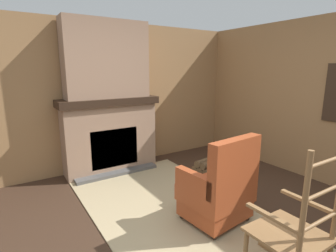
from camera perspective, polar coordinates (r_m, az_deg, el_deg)
ground_plane at (r=2.78m, az=6.28°, el=-24.15°), size 14.00×14.00×0.00m
wood_panel_wall_left at (r=4.45m, az=-13.86°, el=6.14°), size 0.06×5.49×2.38m
fireplace_hearth at (r=4.34m, az=-12.42°, el=-1.95°), size 0.60×1.56×1.20m
chimney_breast at (r=4.22m, az=-13.25°, el=13.88°), size 0.34×1.29×1.16m
area_rug at (r=3.24m, az=1.71°, el=-18.12°), size 3.13×1.76×0.01m
armchair at (r=2.95m, az=11.00°, el=-13.71°), size 0.65×0.73×0.99m
rocking_chair at (r=2.31m, az=25.54°, el=-21.37°), size 0.81×0.51×1.19m
firewood_stack at (r=4.38m, az=8.80°, el=-8.56°), size 0.40×0.48×0.21m
oil_lamp_vase at (r=4.13m, az=-19.74°, el=6.90°), size 0.10×0.10×0.30m
storage_case at (r=4.36m, az=-10.15°, el=7.25°), size 0.13×0.25×0.15m
decorative_plate_on_mantel at (r=4.26m, az=-14.25°, el=7.93°), size 0.08×0.30×0.29m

